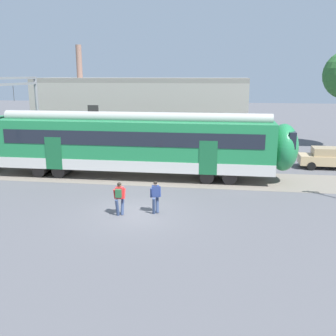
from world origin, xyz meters
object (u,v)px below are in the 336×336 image
object	(u,v)px
pedestrian_red	(119,196)
pedestrian_navy	(156,195)
parked_car_tan	(327,158)
commuter_train	(13,140)

from	to	relation	value
pedestrian_red	pedestrian_navy	bearing A→B (deg)	17.52
parked_car_tan	commuter_train	bearing A→B (deg)	-168.74
commuter_train	pedestrian_navy	size ratio (longest dim) A/B	22.83
commuter_train	pedestrian_red	xyz separation A→B (m)	(9.49, -7.38, -1.26)
commuter_train	parked_car_tan	bearing A→B (deg)	11.26
commuter_train	pedestrian_navy	distance (m)	13.16
pedestrian_navy	pedestrian_red	bearing A→B (deg)	-162.48
commuter_train	parked_car_tan	distance (m)	22.33
pedestrian_red	parked_car_tan	bearing A→B (deg)	43.50
pedestrian_red	pedestrian_navy	size ratio (longest dim) A/B	1.00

